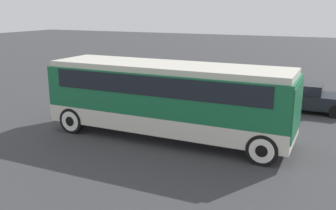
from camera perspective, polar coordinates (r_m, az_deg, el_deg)
name	(u,v)px	position (r m, az deg, el deg)	size (l,w,h in m)	color
ground_plane	(168,137)	(14.90, 0.00, -4.88)	(120.00, 120.00, 0.00)	#38383A
tour_bus	(170,94)	(14.37, 0.34, 1.69)	(9.55, 2.69, 2.91)	silver
parked_car_near	(217,80)	(23.12, 7.43, 3.76)	(4.77, 1.96, 1.38)	#BCBCC1
parked_car_mid	(301,97)	(19.78, 19.67, 1.20)	(4.08, 1.87, 1.37)	black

